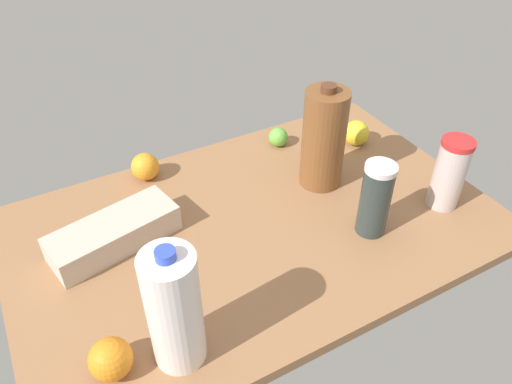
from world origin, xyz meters
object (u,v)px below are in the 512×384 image
at_px(egg_carton, 114,233).
at_px(lime_by_jug, 278,137).
at_px(milk_jug, 174,310).
at_px(lemon_far_back, 356,133).
at_px(chocolate_milk_jug, 324,139).
at_px(shaker_bottle, 375,199).
at_px(orange_beside_bowl, 111,359).
at_px(orange_near_front, 145,167).
at_px(tumbler_cup, 450,173).

height_order(egg_carton, lime_by_jug, egg_carton).
distance_m(egg_carton, milk_jug, 0.37).
bearing_deg(lime_by_jug, lemon_far_back, -26.85).
height_order(chocolate_milk_jug, shaker_bottle, chocolate_milk_jug).
distance_m(orange_beside_bowl, orange_near_front, 0.60).
relative_size(orange_beside_bowl, lime_by_jug, 1.39).
distance_m(milk_jug, orange_beside_bowl, 0.16).
relative_size(lemon_far_back, lime_by_jug, 1.32).
distance_m(chocolate_milk_jug, shaker_bottle, 0.23).
relative_size(tumbler_cup, milk_jug, 0.70).
distance_m(orange_near_front, lemon_far_back, 0.64).
bearing_deg(orange_near_front, lemon_far_back, -12.96).
height_order(tumbler_cup, lemon_far_back, tumbler_cup).
distance_m(egg_carton, lime_by_jug, 0.59).
xyz_separation_m(egg_carton, milk_jug, (0.02, -0.35, 0.10)).
height_order(milk_jug, orange_beside_bowl, milk_jug).
xyz_separation_m(orange_beside_bowl, orange_near_front, (0.25, 0.55, -0.00)).
height_order(shaker_bottle, lime_by_jug, shaker_bottle).
bearing_deg(chocolate_milk_jug, orange_beside_bowl, -155.90).
bearing_deg(orange_near_front, chocolate_milk_jug, -30.50).
distance_m(tumbler_cup, egg_carton, 0.84).
distance_m(chocolate_milk_jug, tumbler_cup, 0.33).
distance_m(orange_near_front, lime_by_jug, 0.41).
distance_m(egg_carton, orange_beside_bowl, 0.35).
bearing_deg(egg_carton, tumbler_cup, -30.06).
relative_size(tumbler_cup, lemon_far_back, 2.54).
bearing_deg(lemon_far_back, egg_carton, -174.56).
bearing_deg(tumbler_cup, orange_near_front, 143.23).
distance_m(milk_jug, lime_by_jug, 0.77).
xyz_separation_m(orange_near_front, lime_by_jug, (0.41, -0.04, -0.01)).
relative_size(shaker_bottle, lemon_far_back, 2.53).
bearing_deg(tumbler_cup, orange_beside_bowl, -175.80).
bearing_deg(milk_jug, orange_near_front, 77.20).
bearing_deg(tumbler_cup, shaker_bottle, 177.50).
bearing_deg(lime_by_jug, egg_carton, -162.11).
relative_size(egg_carton, lime_by_jug, 5.22).
relative_size(orange_near_front, lemon_far_back, 1.00).
bearing_deg(tumbler_cup, lemon_far_back, 93.83).
xyz_separation_m(tumbler_cup, orange_beside_bowl, (-0.90, -0.07, -0.06)).
distance_m(orange_beside_bowl, lemon_far_back, 0.97).
height_order(chocolate_milk_jug, milk_jug, chocolate_milk_jug).
distance_m(milk_jug, shaker_bottle, 0.55).
bearing_deg(chocolate_milk_jug, tumbler_cup, -46.14).
distance_m(lemon_far_back, lime_by_jug, 0.24).
bearing_deg(milk_jug, tumbler_cup, 6.62).
xyz_separation_m(egg_carton, shaker_bottle, (0.57, -0.25, 0.06)).
xyz_separation_m(chocolate_milk_jug, orange_beside_bowl, (-0.67, -0.30, -0.10)).
bearing_deg(orange_near_front, orange_beside_bowl, -114.94).
bearing_deg(tumbler_cup, milk_jug, -173.38).
height_order(tumbler_cup, lime_by_jug, tumbler_cup).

